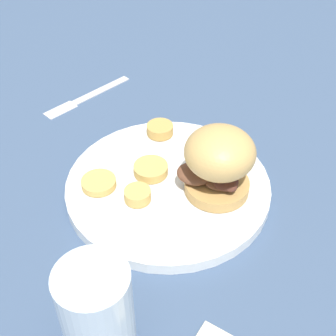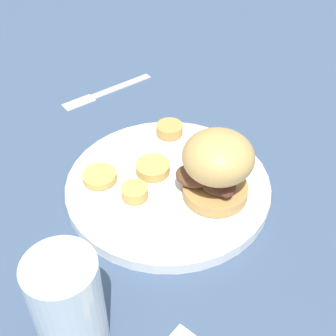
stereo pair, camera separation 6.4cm
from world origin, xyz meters
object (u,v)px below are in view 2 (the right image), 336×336
(dinner_plate, at_px, (168,186))
(fork, at_px, (107,91))
(sandwich, at_px, (216,166))
(drinking_glass, at_px, (68,304))

(dinner_plate, distance_m, fork, 0.28)
(sandwich, distance_m, drinking_glass, 0.25)
(dinner_plate, distance_m, drinking_glass, 0.25)
(fork, bearing_deg, sandwich, 26.94)
(dinner_plate, xyz_separation_m, sandwich, (0.03, 0.06, 0.06))
(sandwich, height_order, fork, sandwich)
(dinner_plate, height_order, drinking_glass, drinking_glass)
(dinner_plate, height_order, fork, dinner_plate)
(fork, bearing_deg, drinking_glass, -3.12)
(drinking_glass, bearing_deg, sandwich, 135.89)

